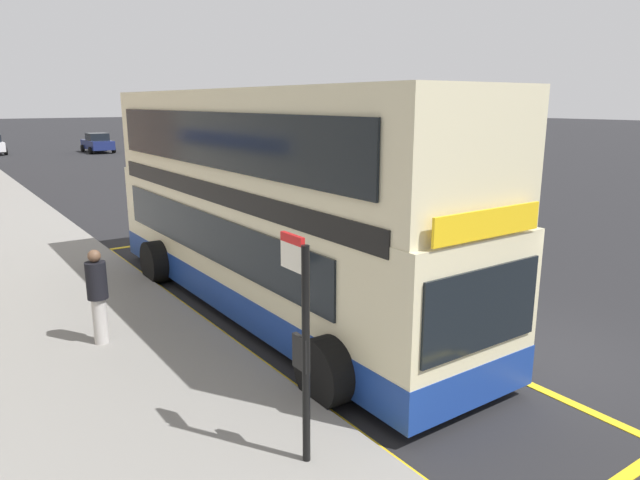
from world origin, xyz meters
The scene contains 6 objects.
ground_plane centered at (0.00, 32.00, 0.00)m, with size 260.00×260.00×0.00m, color black.
double_decker_bus centered at (-2.46, 4.67, 2.06)m, with size 3.16×10.91×4.40m.
bus_bay_markings centered at (-2.43, 4.48, 0.01)m, with size 3.14×14.17×0.01m.
bus_stop_sign centered at (-4.87, -0.25, 1.70)m, with size 0.09×0.51×2.63m.
parked_car_navy_distant centered at (4.57, 45.65, 0.80)m, with size 2.09×4.20×1.62m.
pedestrian_further_back centered at (-5.91, 4.46, 1.04)m, with size 0.34×0.34×1.65m.
Camera 1 is at (-8.10, -5.23, 4.17)m, focal length 32.28 mm.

